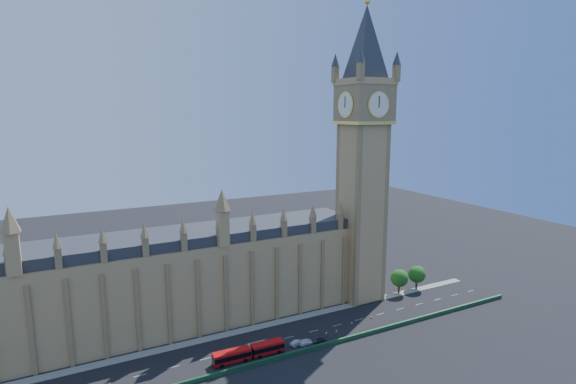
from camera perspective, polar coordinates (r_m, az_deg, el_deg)
name	(u,v)px	position (r m, az deg, el deg)	size (l,w,h in m)	color
ground	(276,341)	(129.53, -1.53, -18.35)	(400.00, 400.00, 0.00)	black
palace_westminster	(164,282)	(135.71, -15.49, -10.93)	(120.00, 20.00, 28.00)	tan
elizabeth_tower	(363,135)	(145.98, 9.55, 7.14)	(20.59, 20.59, 105.00)	tan
bridge_parapet	(291,354)	(122.22, 0.43, -19.89)	(160.00, 0.60, 1.20)	#1E4C2D
kerb_north	(262,326)	(137.15, -3.33, -16.63)	(160.00, 3.00, 0.16)	gray
tree_east_near	(400,278)	(161.81, 13.99, -10.50)	(6.00, 6.00, 8.50)	#382619
tree_east_far	(417,274)	(166.95, 16.09, -9.95)	(6.00, 6.00, 8.50)	#382619
red_bus	(249,352)	(121.21, -4.98, -19.62)	(18.79, 3.43, 3.18)	red
car_grey	(318,339)	(128.84, 3.83, -18.14)	(1.86, 4.63, 1.58)	#3D3F45
car_silver	(298,343)	(127.10, 1.26, -18.58)	(1.52, 4.36, 1.44)	#9C9EA3
car_white	(308,342)	(127.53, 2.53, -18.48)	(2.04, 5.02, 1.46)	white
cone_a	(326,333)	(132.93, 4.89, -17.42)	(0.57, 0.57, 0.77)	black
cone_b	(336,331)	(134.45, 6.17, -17.12)	(0.44, 0.44, 0.69)	black
cone_c	(371,317)	(143.75, 10.53, -15.35)	(0.53, 0.53, 0.74)	black
cone_d	(352,323)	(139.45, 8.10, -16.13)	(0.49, 0.49, 0.64)	black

